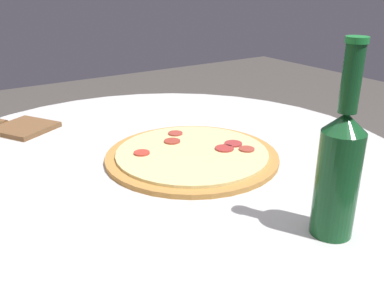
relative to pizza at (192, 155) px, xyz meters
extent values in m
cylinder|color=silver|center=(0.04, 0.05, -0.02)|extent=(1.05, 1.05, 0.02)
cylinder|color=#B77F3D|center=(0.00, 0.00, 0.00)|extent=(0.36, 0.36, 0.01)
cylinder|color=beige|center=(0.00, 0.00, 0.01)|extent=(0.31, 0.31, 0.01)
cylinder|color=#B7382C|center=(0.05, 0.09, 0.01)|extent=(0.03, 0.03, 0.00)
cylinder|color=#A53333|center=(-0.02, -0.09, 0.01)|extent=(0.04, 0.04, 0.00)
cylinder|color=#A8322F|center=(-0.03, -0.06, 0.01)|extent=(0.04, 0.04, 0.00)
cylinder|color=#A43F32|center=(-0.06, -0.10, 0.01)|extent=(0.03, 0.03, 0.00)
cylinder|color=#A43C32|center=(0.11, -0.02, 0.01)|extent=(0.03, 0.03, 0.00)
cylinder|color=#A13A2C|center=(0.07, 0.01, 0.01)|extent=(0.04, 0.04, 0.00)
cylinder|color=#144C23|center=(-0.34, -0.02, 0.07)|extent=(0.06, 0.06, 0.16)
cone|color=#144C23|center=(-0.34, -0.02, 0.16)|extent=(0.06, 0.06, 0.03)
cylinder|color=#144C23|center=(-0.34, -0.02, 0.22)|extent=(0.03, 0.03, 0.09)
cylinder|color=#1E8438|center=(-0.34, -0.02, 0.27)|extent=(0.03, 0.03, 0.01)
cube|color=brown|center=(0.37, 0.25, 0.00)|extent=(0.17, 0.17, 0.01)
camera|label=1|loc=(-0.68, 0.45, 0.34)|focal=40.00mm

